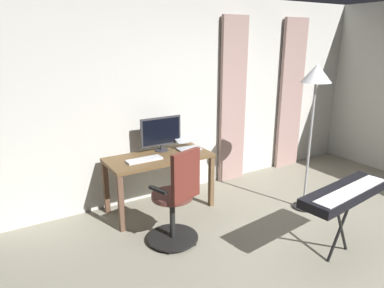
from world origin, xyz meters
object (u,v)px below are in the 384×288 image
(floor_lamp, at_px, (315,86))
(piano_keyboard, at_px, (346,194))
(laptop, at_px, (187,145))
(computer_keyboard, at_px, (144,160))
(desk, at_px, (159,164))
(office_chair, at_px, (177,201))
(computer_monitor, at_px, (161,132))

(floor_lamp, bearing_deg, piano_keyboard, 60.18)
(laptop, relative_size, piano_keyboard, 0.29)
(laptop, distance_m, piano_keyboard, 2.06)
(laptop, height_order, floor_lamp, floor_lamp)
(laptop, bearing_deg, computer_keyboard, 16.08)
(desk, bearing_deg, office_chair, 76.21)
(office_chair, bearing_deg, floor_lamp, -21.24)
(computer_monitor, bearing_deg, office_chair, 71.70)
(computer_monitor, xyz_separation_m, computer_keyboard, (0.36, 0.25, -0.23))
(office_chair, relative_size, piano_keyboard, 0.94)
(laptop, bearing_deg, office_chair, 57.93)
(office_chair, relative_size, computer_keyboard, 2.47)
(computer_keyboard, height_order, laptop, laptop)
(desk, xyz_separation_m, computer_monitor, (-0.13, -0.19, 0.35))
(floor_lamp, bearing_deg, laptop, -41.78)
(piano_keyboard, bearing_deg, desk, -66.50)
(desk, height_order, office_chair, office_chair)
(computer_monitor, relative_size, piano_keyboard, 0.49)
(desk, height_order, piano_keyboard, piano_keyboard)
(desk, relative_size, laptop, 4.01)
(computer_keyboard, bearing_deg, floor_lamp, 154.21)
(laptop, distance_m, floor_lamp, 1.76)
(computer_monitor, bearing_deg, computer_keyboard, 35.04)
(desk, height_order, floor_lamp, floor_lamp)
(laptop, xyz_separation_m, piano_keyboard, (-0.63, 1.95, -0.09))
(desk, distance_m, piano_keyboard, 2.17)
(desk, height_order, computer_monitor, computer_monitor)
(desk, height_order, laptop, laptop)
(computer_monitor, bearing_deg, desk, 55.07)
(computer_keyboard, relative_size, floor_lamp, 0.24)
(laptop, xyz_separation_m, floor_lamp, (-1.16, 1.04, 0.82))
(computer_keyboard, distance_m, floor_lamp, 2.23)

